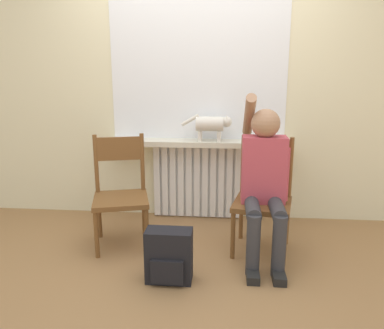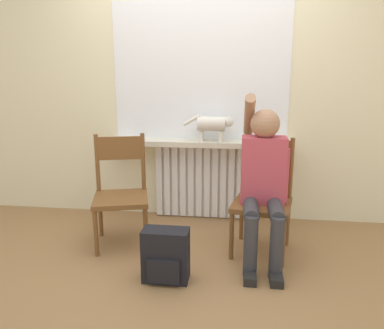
% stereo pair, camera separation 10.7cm
% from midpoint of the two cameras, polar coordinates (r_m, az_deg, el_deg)
% --- Properties ---
extents(ground_plane, '(12.00, 12.00, 0.00)m').
position_cam_midpoint_polar(ground_plane, '(2.82, -2.28, -16.36)').
color(ground_plane, olive).
extents(wall_with_window, '(7.00, 0.06, 2.70)m').
position_cam_midpoint_polar(wall_with_window, '(3.67, 0.11, 12.64)').
color(wall_with_window, beige).
rests_on(wall_with_window, ground_plane).
extents(radiator, '(0.88, 0.08, 0.75)m').
position_cam_midpoint_polar(radiator, '(3.74, -0.01, -2.52)').
color(radiator, white).
rests_on(radiator, ground_plane).
extents(windowsill, '(1.74, 0.25, 0.05)m').
position_cam_midpoint_polar(windowsill, '(3.57, -0.12, 3.30)').
color(windowsill, beige).
rests_on(windowsill, radiator).
extents(window_glass, '(1.67, 0.01, 1.28)m').
position_cam_midpoint_polar(window_glass, '(3.64, 0.06, 14.00)').
color(window_glass, white).
rests_on(window_glass, windowsill).
extents(chair_left, '(0.54, 0.54, 0.92)m').
position_cam_midpoint_polar(chair_left, '(3.19, -11.79, -4.14)').
color(chair_left, brown).
rests_on(chair_left, ground_plane).
extents(chair_right, '(0.52, 0.52, 0.92)m').
position_cam_midpoint_polar(chair_right, '(3.06, 9.81, -4.78)').
color(chair_right, brown).
rests_on(chair_right, ground_plane).
extents(person, '(0.36, 0.96, 1.27)m').
position_cam_midpoint_polar(person, '(2.90, 9.93, -1.81)').
color(person, '#333338').
rests_on(person, ground_plane).
extents(cat, '(0.47, 0.14, 0.26)m').
position_cam_midpoint_polar(cat, '(3.50, 2.14, 6.13)').
color(cat, silver).
rests_on(cat, windowsill).
extents(backpack, '(0.32, 0.20, 0.37)m').
position_cam_midpoint_polar(backpack, '(2.67, -4.71, -13.77)').
color(backpack, black).
rests_on(backpack, ground_plane).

